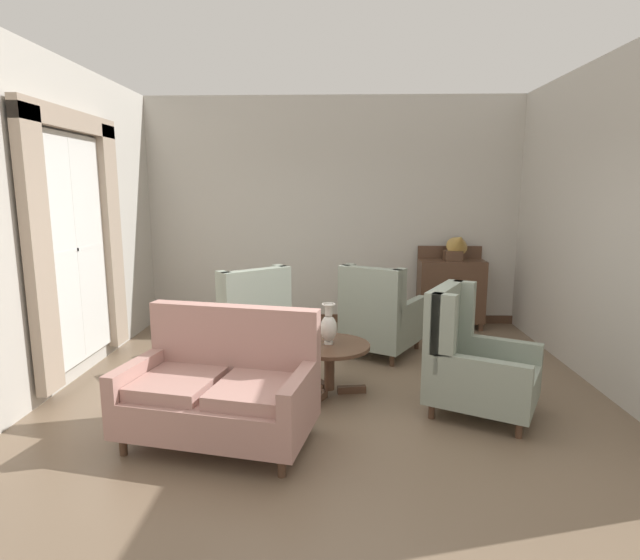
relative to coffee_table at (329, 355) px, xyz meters
name	(u,v)px	position (x,y,z in m)	size (l,w,h in m)	color
ground	(329,410)	(0.00, -0.38, -0.40)	(8.78, 8.78, 0.00)	brown
wall_back	(332,212)	(0.00, 2.76, 1.23)	(5.58, 0.08, 3.26)	#BCB7AD
wall_left	(71,222)	(-2.71, 0.56, 1.23)	(0.08, 4.39, 3.26)	#BCB7AD
wall_right	(598,223)	(2.71, 0.56, 1.23)	(0.08, 4.39, 3.26)	#BCB7AD
baseboard_back	(332,318)	(0.00, 2.70, -0.34)	(5.42, 0.03, 0.12)	#4C3323
window_with_curtains	(77,234)	(-2.61, 0.47, 1.11)	(0.12, 1.83, 2.63)	silver
coffee_table	(329,355)	(0.00, 0.00, 0.00)	(0.78, 0.78, 0.50)	#4C3323
porcelain_vase	(329,326)	(-0.01, 0.01, 0.28)	(0.16, 0.16, 0.39)	beige
settee	(221,390)	(-0.84, -0.94, 0.02)	(1.58, 1.11, 1.03)	tan
armchair_far_left	(472,363)	(1.26, -0.36, 0.06)	(1.13, 1.08, 1.12)	gray
armchair_foreground_right	(246,321)	(-0.99, 1.05, 0.05)	(1.21, 1.22, 1.09)	gray
armchair_beside_settee	(380,318)	(0.59, 1.21, 0.05)	(1.10, 1.16, 1.10)	gray
sideboard	(451,290)	(1.69, 2.46, 0.15)	(0.91, 0.40, 1.16)	#4C3323
gramophone	(457,245)	(1.74, 2.38, 0.80)	(0.33, 0.39, 0.47)	#4C3323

